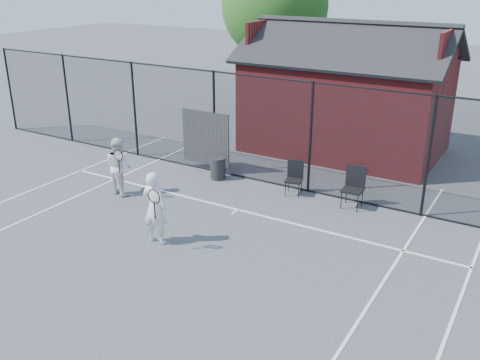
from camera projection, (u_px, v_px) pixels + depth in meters
The scene contains 10 objects.
ground at pixel (163, 262), 10.95m from camera, with size 80.00×80.00×0.00m, color #3F4248.
court_lines at pixel (118, 293), 9.89m from camera, with size 11.02×18.00×0.01m.
fence at pixel (266, 133), 14.56m from camera, with size 22.04×3.00×3.00m.
clubhouse at pixel (346, 102), 17.32m from camera, with size 6.50×4.36×4.19m.
tree_left at pixel (275, 6), 22.36m from camera, with size 4.48×4.48×6.44m.
player_front at pixel (155, 208), 11.47m from camera, with size 0.74×0.55×1.65m.
player_back at pixel (119, 166), 14.08m from camera, with size 0.88×0.72×1.54m.
chair_left at pixel (294, 179), 14.10m from camera, with size 0.43×0.45×0.90m, color black.
chair_right at pixel (353, 188), 13.31m from camera, with size 0.50×0.52×1.04m, color black.
waste_bin at pixel (218, 168), 15.25m from camera, with size 0.43×0.43×0.63m, color #272727.
Camera 1 is at (6.26, -7.42, 5.57)m, focal length 40.00 mm.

